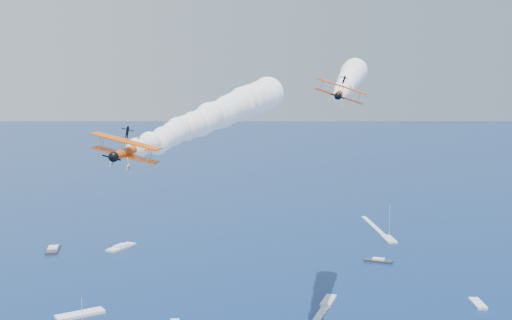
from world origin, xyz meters
TOP-DOWN VIEW (x-y plane):
  - biplane_lead at (21.84, 31.35)m, footprint 12.43×12.49m
  - biplane_trail at (-22.35, 11.98)m, footprint 10.64×10.93m
  - smoke_trail_lead at (44.64, 56.84)m, footprint 71.96×71.57m
  - smoke_trail_trail at (1.98, 36.01)m, footprint 71.97×71.97m
  - spectator_boats at (-3.00, 121.92)m, footprint 246.43×177.82m
  - boat_wakes at (10.77, 117.55)m, footprint 263.96×183.38m

SIDE VIEW (x-z plane):
  - boat_wakes at x=10.77m, z-range 0.01..0.05m
  - spectator_boats at x=-3.00m, z-range 0.00..0.70m
  - biplane_trail at x=-22.35m, z-range 48.49..55.08m
  - smoke_trail_trail at x=1.98m, z-range 48.40..60.45m
  - biplane_lead at x=21.84m, z-range 53.19..61.38m
  - smoke_trail_lead at x=44.64m, z-range 53.90..65.95m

